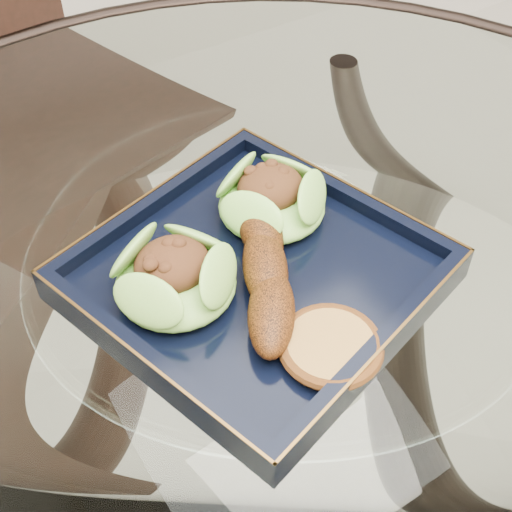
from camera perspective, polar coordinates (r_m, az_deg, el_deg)
dining_table at (r=0.77m, az=1.60°, el=-10.71°), size 1.13×1.13×0.77m
dining_chair at (r=1.15m, az=-17.23°, el=4.72°), size 0.51×0.51×0.91m
navy_plate at (r=0.63m, az=0.00°, el=-1.89°), size 0.34×0.34×0.02m
lettuce_wrap_left at (r=0.59m, az=-6.49°, el=-1.80°), size 0.12×0.12×0.04m
lettuce_wrap_right at (r=0.66m, az=1.28°, el=4.45°), size 0.11×0.11×0.04m
roasted_plantain at (r=0.60m, az=0.73°, el=-0.92°), size 0.11×0.18×0.03m
crumb_patty at (r=0.56m, az=5.97°, el=-7.30°), size 0.10×0.10×0.01m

